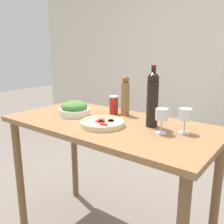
% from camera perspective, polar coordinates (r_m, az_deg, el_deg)
% --- Properties ---
extents(wall_back, '(6.40, 0.06, 2.60)m').
position_cam_1_polar(wall_back, '(3.56, 22.02, 11.74)').
color(wall_back, silver).
rests_on(wall_back, ground_plane).
extents(prep_counter, '(1.40, 0.70, 0.92)m').
position_cam_1_polar(prep_counter, '(1.67, -0.73, -6.68)').
color(prep_counter, olive).
rests_on(prep_counter, ground_plane).
extents(wine_bottle, '(0.07, 0.07, 0.37)m').
position_cam_1_polar(wine_bottle, '(1.52, 9.26, 3.09)').
color(wine_bottle, black).
rests_on(wine_bottle, prep_counter).
extents(wine_glass_near, '(0.07, 0.07, 0.14)m').
position_cam_1_polar(wine_glass_near, '(1.41, 11.32, -0.85)').
color(wine_glass_near, silver).
rests_on(wine_glass_near, prep_counter).
extents(wine_glass_far, '(0.07, 0.07, 0.14)m').
position_cam_1_polar(wine_glass_far, '(1.45, 16.40, -0.81)').
color(wine_glass_far, silver).
rests_on(wine_glass_far, prep_counter).
extents(pepper_mill, '(0.06, 0.06, 0.28)m').
position_cam_1_polar(pepper_mill, '(1.77, 3.06, 3.58)').
color(pepper_mill, olive).
rests_on(pepper_mill, prep_counter).
extents(salad_bowl, '(0.22, 0.22, 0.11)m').
position_cam_1_polar(salad_bowl, '(1.81, -8.62, 0.74)').
color(salad_bowl, white).
rests_on(salad_bowl, prep_counter).
extents(homemade_pizza, '(0.27, 0.27, 0.04)m').
position_cam_1_polar(homemade_pizza, '(1.54, -2.16, -2.52)').
color(homemade_pizza, beige).
rests_on(homemade_pizza, prep_counter).
extents(salt_canister, '(0.06, 0.06, 0.13)m').
position_cam_1_polar(salt_canister, '(1.83, 0.40, 1.66)').
color(salt_canister, '#B2231E').
rests_on(salt_canister, prep_counter).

